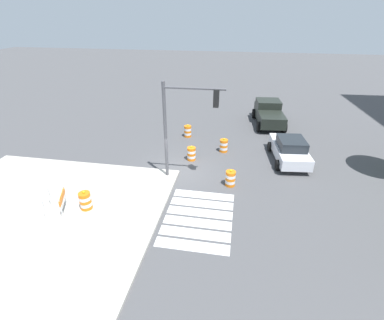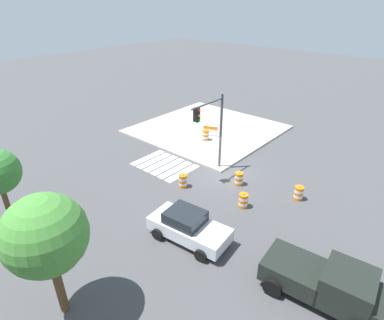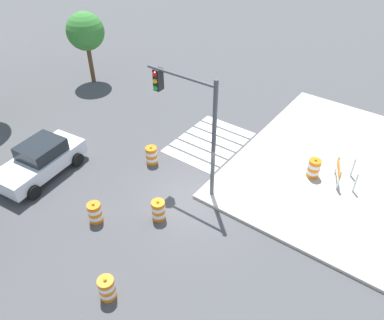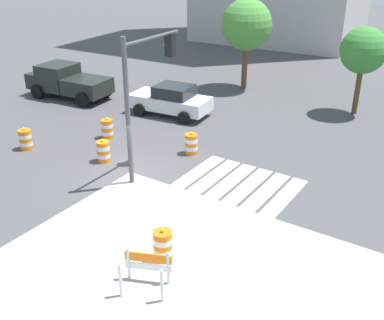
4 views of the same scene
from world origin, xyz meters
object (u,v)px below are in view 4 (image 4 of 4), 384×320
object	(u,v)px
sports_car	(171,100)
street_tree_streetside_mid	(364,51)
traffic_barrel_median_far	(25,139)
street_tree_streetside_near	(247,25)
traffic_barrel_near_corner	(107,129)
traffic_barrel_crosswalk_end	(103,151)
traffic_light_pole	(146,79)
traffic_barrel_on_sidewalk	(163,245)
pickup_truck	(66,81)
traffic_barrel_median_near	(191,144)
construction_barricade	(147,267)

from	to	relation	value
sports_car	street_tree_streetside_mid	size ratio (longest dim) A/B	0.97
traffic_barrel_median_far	street_tree_streetside_near	xyz separation A→B (m)	(3.82, 13.79, 3.44)
traffic_barrel_near_corner	traffic_barrel_crosswalk_end	distance (m)	2.59
traffic_barrel_near_corner	street_tree_streetside_near	distance (m)	11.47
traffic_barrel_near_corner	traffic_light_pole	world-z (taller)	traffic_light_pole
traffic_barrel_median_far	sports_car	bearing A→B (deg)	68.82
street_tree_streetside_mid	traffic_barrel_crosswalk_end	bearing A→B (deg)	-121.23
traffic_barrel_on_sidewalk	traffic_barrel_crosswalk_end	bearing A→B (deg)	146.22
sports_car	traffic_barrel_crosswalk_end	distance (m)	6.41
traffic_barrel_near_corner	traffic_barrel_median_far	world-z (taller)	same
pickup_truck	street_tree_streetside_near	size ratio (longest dim) A/B	0.97
traffic_barrel_median_near	construction_barricade	xyz separation A→B (m)	(3.87, -8.02, 0.27)
pickup_truck	construction_barricade	bearing A→B (deg)	-36.46
traffic_barrel_median_near	construction_barricade	bearing A→B (deg)	-64.28
sports_car	traffic_barrel_on_sidewalk	size ratio (longest dim) A/B	4.39
traffic_barrel_crosswalk_end	construction_barricade	bearing A→B (deg)	-39.10
street_tree_streetside_mid	street_tree_streetside_near	bearing A→B (deg)	172.74
sports_car	traffic_light_pole	bearing A→B (deg)	-61.48
traffic_barrel_median_far	traffic_light_pole	world-z (taller)	traffic_light_pole
sports_car	traffic_barrel_crosswalk_end	xyz separation A→B (m)	(1.00, -6.32, -0.36)
traffic_barrel_median_far	traffic_barrel_on_sidewalk	size ratio (longest dim) A/B	1.00
sports_car	construction_barricade	bearing A→B (deg)	-57.06
traffic_barrel_crosswalk_end	street_tree_streetside_near	distance (m)	13.28
traffic_barrel_median_near	traffic_barrel_near_corner	bearing A→B (deg)	-170.87
traffic_barrel_near_corner	traffic_light_pole	xyz separation A→B (m)	(4.01, -1.90, 3.46)
traffic_barrel_crosswalk_end	traffic_barrel_median_far	bearing A→B (deg)	-165.83
traffic_barrel_near_corner	street_tree_streetside_near	size ratio (longest dim) A/B	0.19
traffic_barrel_crosswalk_end	traffic_barrel_median_far	size ratio (longest dim) A/B	1.00
traffic_barrel_on_sidewalk	traffic_light_pole	world-z (taller)	traffic_light_pole
traffic_light_pole	traffic_barrel_median_far	bearing A→B (deg)	-170.17
pickup_truck	street_tree_streetside_mid	world-z (taller)	street_tree_streetside_mid
traffic_barrel_on_sidewalk	street_tree_streetside_near	world-z (taller)	street_tree_streetside_near
traffic_barrel_near_corner	construction_barricade	bearing A→B (deg)	-41.86
sports_car	construction_barricade	size ratio (longest dim) A/B	3.11
sports_car	traffic_light_pole	world-z (taller)	traffic_light_pole
pickup_truck	traffic_light_pole	size ratio (longest dim) A/B	0.97
traffic_barrel_near_corner	pickup_truck	bearing A→B (deg)	151.80
traffic_barrel_crosswalk_end	construction_barricade	distance (m)	8.44
traffic_barrel_median_near	traffic_light_pole	bearing A→B (deg)	-96.63
traffic_barrel_on_sidewalk	construction_barricade	world-z (taller)	traffic_barrel_on_sidewalk
sports_car	traffic_barrel_on_sidewalk	bearing A→B (deg)	-55.46
traffic_barrel_median_near	traffic_barrel_median_far	xyz separation A→B (m)	(-6.50, -3.67, 0.00)
traffic_barrel_median_near	street_tree_streetside_mid	bearing A→B (deg)	63.75
construction_barricade	traffic_light_pole	size ratio (longest dim) A/B	0.26
construction_barricade	sports_car	bearing A→B (deg)	122.94
traffic_barrel_median_near	traffic_light_pole	xyz separation A→B (m)	(-0.30, -2.59, 3.46)
traffic_light_pole	traffic_barrel_near_corner	bearing A→B (deg)	154.66
traffic_barrel_on_sidewalk	construction_barricade	distance (m)	1.21
traffic_barrel_crosswalk_end	pickup_truck	bearing A→B (deg)	145.85
pickup_truck	traffic_barrel_median_far	world-z (taller)	pickup_truck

